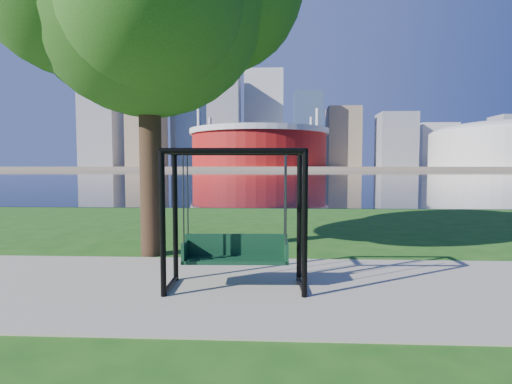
{
  "coord_description": "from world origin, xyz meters",
  "views": [
    {
      "loc": [
        0.22,
        -6.94,
        2.0
      ],
      "look_at": [
        -0.13,
        0.0,
        1.55
      ],
      "focal_mm": 28.0,
      "sensor_mm": 36.0,
      "label": 1
    }
  ],
  "objects": [
    {
      "name": "far_bank",
      "position": [
        0.0,
        306.0,
        1.0
      ],
      "size": [
        900.0,
        228.0,
        2.0
      ],
      "primitive_type": "cube",
      "color": "#937F60",
      "rests_on": "ground"
    },
    {
      "name": "stadium",
      "position": [
        -10.0,
        235.0,
        14.23
      ],
      "size": [
        83.0,
        83.0,
        32.0
      ],
      "color": "maroon",
      "rests_on": "far_bank"
    },
    {
      "name": "skyline",
      "position": [
        -4.27,
        319.39,
        35.89
      ],
      "size": [
        392.0,
        66.0,
        96.5
      ],
      "color": "gray",
      "rests_on": "far_bank"
    },
    {
      "name": "arena",
      "position": [
        135.0,
        235.0,
        15.87
      ],
      "size": [
        84.0,
        84.0,
        26.56
      ],
      "color": "beige",
      "rests_on": "far_bank"
    },
    {
      "name": "ground",
      "position": [
        0.0,
        0.0,
        0.0
      ],
      "size": [
        900.0,
        900.0,
        0.0
      ],
      "primitive_type": "plane",
      "color": "#1E5114",
      "rests_on": "ground"
    },
    {
      "name": "swing",
      "position": [
        -0.43,
        -0.57,
        1.1
      ],
      "size": [
        2.25,
        1.04,
        2.27
      ],
      "rotation": [
        0.0,
        0.0,
        0.04
      ],
      "color": "black",
      "rests_on": "ground"
    },
    {
      "name": "path",
      "position": [
        0.0,
        -0.5,
        0.01
      ],
      "size": [
        120.0,
        4.0,
        0.03
      ],
      "primitive_type": "cube",
      "color": "#9E937F",
      "rests_on": "ground"
    },
    {
      "name": "river",
      "position": [
        0.0,
        102.0,
        0.01
      ],
      "size": [
        900.0,
        180.0,
        0.02
      ],
      "primitive_type": "cube",
      "color": "black",
      "rests_on": "ground"
    }
  ]
}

